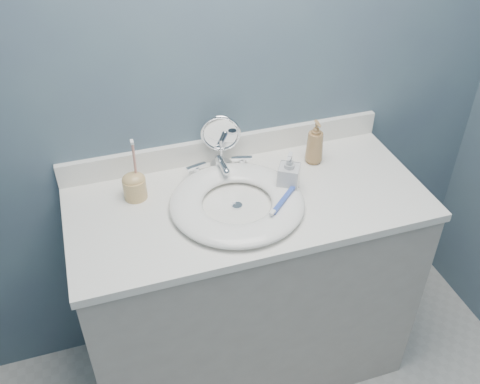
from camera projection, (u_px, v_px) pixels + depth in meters
name	position (u px, v px, depth m)	size (l,w,h in m)	color
back_wall	(224.00, 78.00, 1.83)	(2.20, 0.02, 2.40)	#48586C
vanity_cabinet	(247.00, 289.00, 2.09)	(1.20, 0.55, 0.85)	#B1ABA2
countertop	(248.00, 202.00, 1.83)	(1.22, 0.57, 0.03)	white
backsplash	(226.00, 147.00, 1.99)	(1.22, 0.02, 0.09)	white
basin	(237.00, 202.00, 1.77)	(0.45, 0.45, 0.04)	white
drain	(237.00, 206.00, 1.78)	(0.04, 0.04, 0.01)	silver
faucet	(220.00, 168.00, 1.91)	(0.25, 0.13, 0.07)	silver
makeup_mirror	(221.00, 139.00, 1.90)	(0.14, 0.08, 0.21)	silver
soap_bottle_amber	(315.00, 142.00, 1.94)	(0.07, 0.07, 0.17)	#9A7345
soap_bottle_clear	(289.00, 173.00, 1.80)	(0.07, 0.07, 0.15)	silver
toothbrush_holder	(134.00, 185.00, 1.79)	(0.08, 0.08, 0.23)	tan
toothbrush_lying	(283.00, 201.00, 1.74)	(0.14, 0.13, 0.02)	#324EB2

